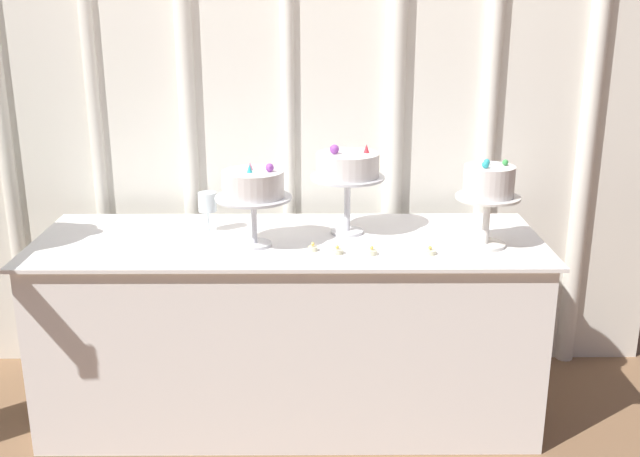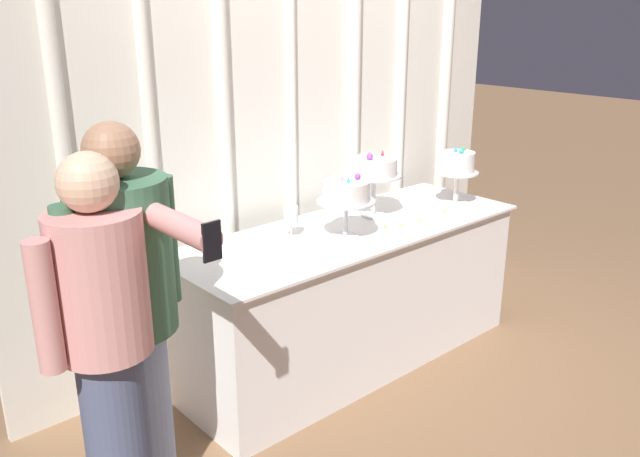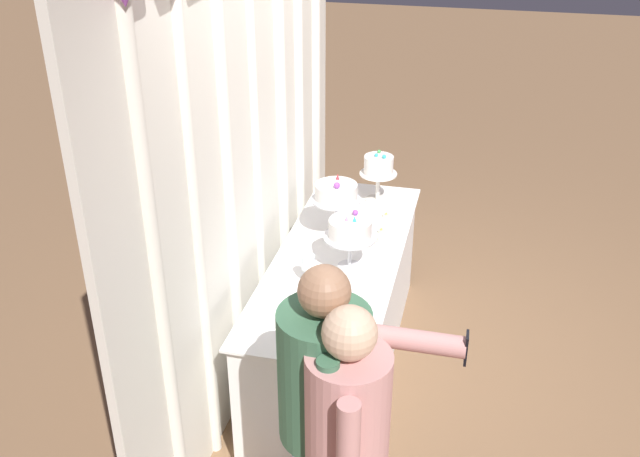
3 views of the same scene
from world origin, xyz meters
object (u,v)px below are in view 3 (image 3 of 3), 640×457
at_px(cake_display_rightmost, 379,168).
at_px(tealight_far_right, 386,216).
at_px(cake_display_leftmost, 350,231).
at_px(tealight_far_left, 368,248).
at_px(tealight_near_right, 381,231).
at_px(tealight_near_left, 376,241).
at_px(guest_man_pink_jacket, 348,453).
at_px(cake_display_center, 336,194).
at_px(cake_table, 338,310).
at_px(wine_glass, 308,263).
at_px(guest_man_dark_suit, 324,419).

relative_size(cake_display_rightmost, tealight_far_right, 7.15).
distance_m(cake_display_leftmost, tealight_far_left, 0.32).
relative_size(cake_display_leftmost, tealight_far_left, 8.73).
bearing_deg(tealight_far_left, tealight_near_right, -11.32).
xyz_separation_m(tealight_near_left, guest_man_pink_jacket, (-1.73, -0.19, 0.02)).
bearing_deg(cake_display_center, tealight_near_right, -72.97).
bearing_deg(cake_display_center, tealight_far_left, -121.91).
bearing_deg(guest_man_pink_jacket, cake_table, 13.56).
bearing_deg(cake_display_center, tealight_far_right, -41.16).
relative_size(wine_glass, tealight_far_right, 3.44).
distance_m(cake_display_leftmost, tealight_near_left, 0.40).
height_order(cake_display_leftmost, wine_glass, cake_display_leftmost).
relative_size(cake_display_rightmost, guest_man_dark_suit, 0.22).
height_order(cake_display_center, tealight_near_right, cake_display_center).
bearing_deg(guest_man_pink_jacket, tealight_near_left, 6.17).
height_order(wine_glass, tealight_far_left, wine_glass).
height_order(cake_display_center, tealight_far_left, cake_display_center).
height_order(cake_table, guest_man_dark_suit, guest_man_dark_suit).
bearing_deg(cake_table, tealight_far_right, -19.37).
relative_size(tealight_far_left, guest_man_pink_jacket, 0.03).
bearing_deg(tealight_far_left, cake_display_rightmost, 4.84).
height_order(cake_table, cake_display_center, cake_display_center).
relative_size(cake_table, wine_glass, 12.25).
relative_size(cake_table, cake_display_rightmost, 5.89).
xyz_separation_m(tealight_near_left, guest_man_dark_suit, (-1.59, -0.06, 0.04)).
bearing_deg(wine_glass, tealight_far_left, -30.09).
distance_m(cake_display_leftmost, wine_glass, 0.30).
height_order(cake_display_leftmost, tealight_near_left, cake_display_leftmost).
height_order(cake_display_rightmost, tealight_far_right, cake_display_rightmost).
height_order(cake_table, tealight_far_right, tealight_far_right).
relative_size(cake_display_rightmost, tealight_far_left, 9.13).
height_order(wine_glass, guest_man_pink_jacket, guest_man_pink_jacket).
bearing_deg(guest_man_pink_jacket, cake_display_leftmost, 11.42).
bearing_deg(guest_man_dark_suit, tealight_near_left, 2.01).
distance_m(tealight_far_left, guest_man_pink_jacket, 1.65).
bearing_deg(cake_display_center, cake_display_rightmost, -17.56).
xyz_separation_m(cake_display_rightmost, tealight_near_right, (-0.45, -0.10, -0.22)).
height_order(cake_display_rightmost, wine_glass, cake_display_rightmost).
xyz_separation_m(wine_glass, tealight_near_right, (0.65, -0.29, -0.11)).
bearing_deg(tealight_far_left, guest_man_dark_suit, -176.57).
bearing_deg(guest_man_pink_jacket, cake_display_center, 14.09).
distance_m(cake_display_center, tealight_near_right, 0.38).
bearing_deg(tealight_far_right, guest_man_dark_suit, -178.54).
xyz_separation_m(cake_table, tealight_near_left, (0.19, -0.18, 0.40)).
distance_m(cake_table, tealight_near_left, 0.48).
relative_size(cake_display_center, tealight_far_left, 9.82).
bearing_deg(guest_man_pink_jacket, guest_man_dark_suit, 42.55).
xyz_separation_m(tealight_near_right, guest_man_dark_suit, (-1.72, -0.04, 0.04)).
relative_size(cake_display_leftmost, tealight_near_right, 7.91).
relative_size(tealight_near_left, tealight_near_right, 1.11).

